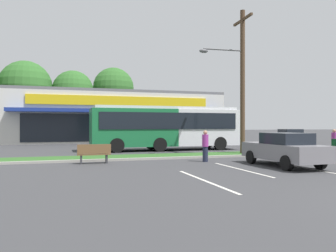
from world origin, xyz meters
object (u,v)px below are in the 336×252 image
at_px(utility_pole, 240,77).
at_px(city_bus, 166,127).
at_px(pedestrian_by_pole, 205,146).
at_px(bus_stop_bench, 94,153).
at_px(car_1, 284,149).
at_px(car_3, 172,137).
at_px(pedestrian_near_bench, 334,142).
at_px(car_2, 289,136).

xyz_separation_m(utility_pole, city_bus, (-3.27, 5.21, -3.13)).
bearing_deg(pedestrian_by_pole, bus_stop_bench, -172.51).
relative_size(utility_pole, car_1, 2.09).
bearing_deg(car_3, pedestrian_by_pole, -101.60).
height_order(car_3, pedestrian_near_bench, pedestrian_near_bench).
xyz_separation_m(bus_stop_bench, pedestrian_near_bench, (14.70, 0.16, 0.32)).
bearing_deg(car_1, utility_pole, -10.32).
height_order(bus_stop_bench, pedestrian_near_bench, pedestrian_near_bench).
distance_m(bus_stop_bench, car_1, 8.94).
distance_m(bus_stop_bench, pedestrian_near_bench, 14.70).
relative_size(utility_pole, car_2, 1.95).
bearing_deg(car_2, pedestrian_by_pole, 41.97).
distance_m(city_bus, car_3, 6.98).
relative_size(city_bus, car_1, 2.56).
bearing_deg(pedestrian_near_bench, pedestrian_by_pole, -150.89).
relative_size(utility_pole, pedestrian_by_pole, 5.67).
bearing_deg(car_1, pedestrian_by_pole, 42.79).
bearing_deg(city_bus, bus_stop_bench, -129.34).
bearing_deg(bus_stop_bench, pedestrian_by_pole, 171.36).
distance_m(car_2, pedestrian_by_pole, 22.07).
distance_m(utility_pole, city_bus, 6.90).
xyz_separation_m(bus_stop_bench, car_3, (8.50, 13.67, 0.25)).
height_order(city_bus, pedestrian_near_bench, city_bus).
height_order(car_1, car_3, car_1).
xyz_separation_m(utility_pole, pedestrian_by_pole, (-3.67, -2.90, -4.09)).
bearing_deg(car_3, car_2, 1.06).
bearing_deg(car_2, car_3, 1.06).
distance_m(city_bus, pedestrian_by_pole, 8.17).
bearing_deg(pedestrian_near_bench, utility_pole, -176.14).
height_order(utility_pole, car_1, utility_pole).
height_order(bus_stop_bench, car_3, car_3).
distance_m(utility_pole, bus_stop_bench, 10.39).
bearing_deg(utility_pole, car_3, 93.41).
height_order(car_1, car_2, car_1).
xyz_separation_m(car_2, car_3, (-13.43, -0.25, -0.00)).
relative_size(city_bus, bus_stop_bench, 6.96).
distance_m(bus_stop_bench, car_3, 16.10).
bearing_deg(car_3, bus_stop_bench, -121.85).
relative_size(car_1, car_2, 0.93).
relative_size(car_1, pedestrian_near_bench, 2.67).
bearing_deg(pedestrian_near_bench, car_1, -126.74).
relative_size(bus_stop_bench, pedestrian_near_bench, 0.98).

